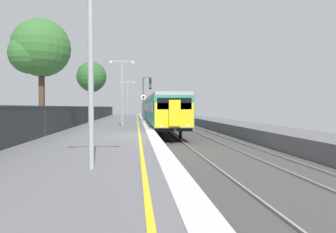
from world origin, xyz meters
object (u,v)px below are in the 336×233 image
Objects in this scene: commuter_train_at_platform at (156,109)px; platform_lamp_near at (91,52)px; signal_gantry at (145,93)px; platform_lamp_far at (128,96)px; background_tree_centre at (92,78)px; platform_lamp_mid at (122,87)px; background_tree_left at (38,50)px; speed_limit_sign at (143,104)px.

commuter_train_at_platform is 34.81m from platform_lamp_near.
signal_gantry is 6.44m from platform_lamp_far.
platform_lamp_far is (-2.29, 6.01, -0.17)m from signal_gantry.
background_tree_centre is at bearing 131.84° from platform_lamp_far.
platform_lamp_mid is 0.74× the size of background_tree_left.
signal_gantry is at bearing 66.44° from background_tree_left.
background_tree_left reaches higher than platform_lamp_mid.
background_tree_centre reaches higher than speed_limit_sign.
platform_lamp_near reaches higher than commuter_train_at_platform.
background_tree_left is (-5.15, 13.19, 2.35)m from platform_lamp_near.
background_tree_centre is (-7.70, 17.38, 4.31)m from speed_limit_sign.
platform_lamp_near is 0.67× the size of background_tree_left.
platform_lamp_mid is 18.14m from platform_lamp_far.
platform_lamp_near is at bearing -90.00° from platform_lamp_far.
platform_lamp_near is (-2.29, -30.26, -0.29)m from signal_gantry.
background_tree_centre is (-5.78, 42.72, 3.20)m from platform_lamp_near.
platform_lamp_near is at bearing -90.00° from platform_lamp_mid.
signal_gantry is at bearing 85.67° from platform_lamp_near.
platform_lamp_far reaches higher than speed_limit_sign.
signal_gantry is 5.12m from speed_limit_sign.
commuter_train_at_platform is 8.65× the size of platform_lamp_near.
background_tree_centre is (-5.78, 24.59, 2.95)m from platform_lamp_mid.
background_tree_centre reaches higher than signal_gantry.
speed_limit_sign is 0.54× the size of platform_lamp_mid.
speed_limit_sign is 19.49m from background_tree_centre.
commuter_train_at_platform is 16.97m from platform_lamp_mid.
background_tree_centre reaches higher than platform_lamp_far.
signal_gantry is at bearing 85.76° from speed_limit_sign.
commuter_train_at_platform is 4.52m from platform_lamp_far.
signal_gantry is 1.06× the size of platform_lamp_near.
speed_limit_sign is 11.16m from platform_lamp_far.
speed_limit_sign is 14.48m from background_tree_left.
platform_lamp_far is 0.59× the size of background_tree_centre.
speed_limit_sign is (-1.85, -9.22, 0.59)m from commuter_train_at_platform.
background_tree_left is at bearing -112.66° from commuter_train_at_platform.
platform_lamp_far is 9.19m from background_tree_centre.
platform_lamp_far is 23.75m from background_tree_left.
speed_limit_sign is at bearing -79.99° from platform_lamp_far.
signal_gantry reaches higher than platform_lamp_far.
speed_limit_sign is at bearing -66.09° from background_tree_centre.
speed_limit_sign is 0.57× the size of platform_lamp_far.
background_tree_left is 0.84× the size of background_tree_centre.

